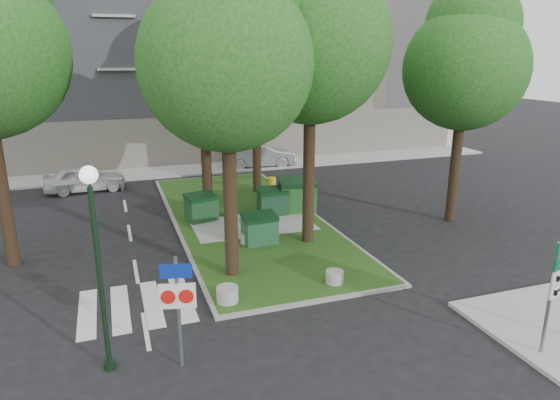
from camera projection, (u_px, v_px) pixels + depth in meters
name	position (u px, v px, depth m)	size (l,w,h in m)	color
ground	(302.00, 304.00, 14.73)	(120.00, 120.00, 0.00)	black
median_island	(246.00, 219.00, 22.12)	(6.00, 16.00, 0.12)	#274714
median_kerb	(246.00, 219.00, 22.12)	(6.30, 16.30, 0.10)	gray
building_sidewalk	(194.00, 169.00, 31.47)	(42.00, 3.00, 0.12)	#999993
zebra_crossing	(167.00, 301.00, 14.91)	(5.00, 3.00, 0.01)	silver
apartment_building	(171.00, 40.00, 36.02)	(41.00, 12.00, 16.00)	#BAAC8B
tree_median_near_left	(228.00, 46.00, 14.53)	(5.20, 5.20, 10.53)	black
tree_median_near_right	(313.00, 27.00, 17.26)	(5.60, 5.60, 11.46)	black
tree_median_mid	(204.00, 57.00, 20.67)	(4.80, 4.80, 9.99)	black
tree_median_far	(257.00, 27.00, 24.02)	(5.80, 5.80, 11.93)	black
tree_street_right	(467.00, 57.00, 20.20)	(5.00, 5.00, 10.06)	black
dumpster_a	(201.00, 207.00, 21.58)	(1.49, 1.21, 1.21)	#0D3314
dumpster_b	(260.00, 229.00, 18.99)	(1.34, 0.99, 1.19)	#123F22
dumpster_c	(273.00, 201.00, 22.43)	(1.36, 0.99, 1.23)	black
dumpster_d	(297.00, 195.00, 22.88)	(1.85, 1.46, 1.55)	#164819
bollard_left	(227.00, 294.00, 14.58)	(0.64, 0.64, 0.46)	#9A9B96
bollard_right	(334.00, 277.00, 15.78)	(0.56, 0.56, 0.40)	#979793
bollard_mid	(248.00, 238.00, 19.08)	(0.55, 0.55, 0.40)	#969691
litter_bin	(272.00, 184.00, 26.19)	(0.43, 0.43, 0.75)	gold
street_lamp	(97.00, 247.00, 10.85)	(0.39, 0.39, 4.88)	black
traffic_sign_pole	(178.00, 297.00, 11.32)	(0.82, 0.25, 2.79)	slate
car_white	(85.00, 178.00, 26.57)	(1.65, 4.11, 1.40)	silver
car_silver	(259.00, 155.00, 32.18)	(1.65, 4.72, 1.56)	#919598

